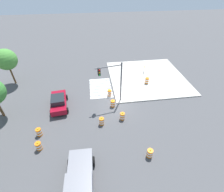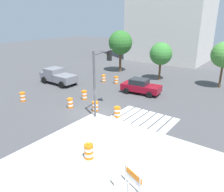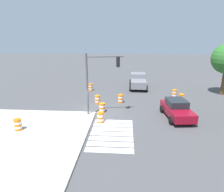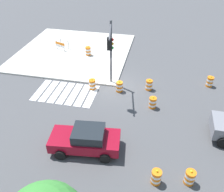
{
  "view_description": "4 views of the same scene",
  "coord_description": "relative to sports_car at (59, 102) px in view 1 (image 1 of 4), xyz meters",
  "views": [
    {
      "loc": [
        -16.15,
        2.8,
        13.92
      ],
      "look_at": [
        0.47,
        0.55,
        1.02
      ],
      "focal_mm": 26.09,
      "sensor_mm": 36.0,
      "label": 1
    },
    {
      "loc": [
        12.04,
        -13.77,
        8.18
      ],
      "look_at": [
        -0.14,
        2.81,
        0.84
      ],
      "focal_mm": 36.08,
      "sensor_mm": 36.0,
      "label": 2
    },
    {
      "loc": [
        17.55,
        2.77,
        7.18
      ],
      "look_at": [
        0.1,
        1.55,
        1.78
      ],
      "focal_mm": 32.24,
      "sensor_mm": 36.0,
      "label": 3
    },
    {
      "loc": [
        -3.29,
        17.25,
        11.56
      ],
      "look_at": [
        -0.18,
        2.66,
        0.91
      ],
      "focal_mm": 38.43,
      "sensor_mm": 36.0,
      "label": 4
    }
  ],
  "objects": [
    {
      "name": "crosswalk_stripes",
      "position": [
        3.54,
        -5.56,
        -0.8
      ],
      "size": [
        5.1,
        3.2,
        0.02
      ],
      "color": "silver",
      "rests_on": "ground"
    },
    {
      "name": "sports_car",
      "position": [
        0.0,
        0.0,
        0.0
      ],
      "size": [
        4.48,
        2.52,
        1.63
      ],
      "color": "maroon",
      "rests_on": "ground"
    },
    {
      "name": "traffic_barrel_crosswalk_end",
      "position": [
        -3.75,
        -5.13,
        -0.36
      ],
      "size": [
        0.56,
        0.56,
        1.02
      ],
      "color": "orange",
      "rests_on": "ground"
    },
    {
      "name": "street_tree_streetside_near",
      "position": [
        6.64,
        7.49,
        3.14
      ],
      "size": [
        2.99,
        2.99,
        5.47
      ],
      "color": "brown",
      "rests_on": "ground"
    },
    {
      "name": "construction_barricade",
      "position": [
        7.02,
        -13.42,
        -0.09
      ],
      "size": [
        1.43,
        1.16,
        1.0
      ],
      "color": "silver",
      "rests_on": "sidewalk_corner"
    },
    {
      "name": "traffic_barrel_lane_center",
      "position": [
        1.5,
        -6.67,
        -0.36
      ],
      "size": [
        0.56,
        0.56,
        1.02
      ],
      "color": "orange",
      "rests_on": "ground"
    },
    {
      "name": "traffic_barrel_median_far",
      "position": [
        -6.21,
        1.2,
        -0.36
      ],
      "size": [
        0.56,
        0.56,
        1.02
      ],
      "color": "orange",
      "rests_on": "ground"
    },
    {
      "name": "pickup_truck",
      "position": [
        -10.5,
        -2.89,
        0.16
      ],
      "size": [
        5.19,
        2.43,
        1.92
      ],
      "color": "slate",
      "rests_on": "ground"
    },
    {
      "name": "traffic_barrel_opposite_curb",
      "position": [
        -4.43,
        1.56,
        -0.36
      ],
      "size": [
        0.56,
        0.56,
        1.02
      ],
      "color": "orange",
      "rests_on": "ground"
    },
    {
      "name": "ground_plane",
      "position": [
        -0.46,
        -7.36,
        -0.81
      ],
      "size": [
        120.0,
        120.0,
        0.0
      ],
      "primitive_type": "plane",
      "color": "#474749"
    },
    {
      "name": "traffic_light_pole",
      "position": [
        -0.08,
        -6.85,
        3.1
      ],
      "size": [
        0.87,
        3.25,
        5.5
      ],
      "color": "#4C4C51",
      "rests_on": "sidewalk_corner"
    },
    {
      "name": "sidewalk_corner",
      "position": [
        5.54,
        -13.36,
        -0.74
      ],
      "size": [
        12.0,
        12.0,
        0.15
      ],
      "primitive_type": "cube",
      "color": "#BCB7AD",
      "rests_on": "ground"
    },
    {
      "name": "traffic_barrel_on_sidewalk",
      "position": [
        3.68,
        -12.71,
        -0.21
      ],
      "size": [
        0.56,
        0.56,
        1.02
      ],
      "color": "orange",
      "rests_on": "sidewalk_corner"
    },
    {
      "name": "traffic_barrel_far_curb",
      "position": [
        -0.84,
        -6.81,
        -0.36
      ],
      "size": [
        0.56,
        0.56,
        1.02
      ],
      "color": "orange",
      "rests_on": "ground"
    },
    {
      "name": "traffic_barrel_near_corner",
      "position": [
        -3.27,
        -7.59,
        -0.36
      ],
      "size": [
        0.56,
        0.56,
        1.02
      ],
      "color": "orange",
      "rests_on": "ground"
    },
    {
      "name": "traffic_barrel_median_near",
      "position": [
        -8.41,
        -9.23,
        -0.36
      ],
      "size": [
        0.56,
        0.56,
        1.02
      ],
      "color": "orange",
      "rests_on": "ground"
    }
  ]
}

